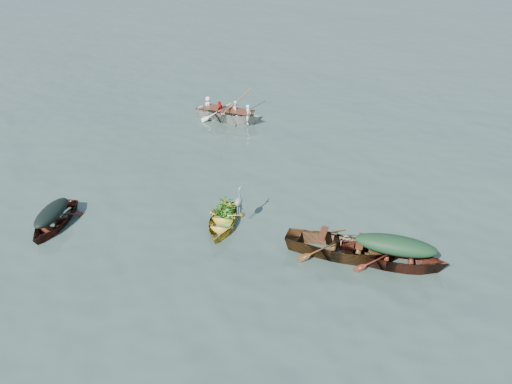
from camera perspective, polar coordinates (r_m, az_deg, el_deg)
ground at (r=14.86m, az=-3.17°, el=-6.88°), size 140.00×140.00×0.00m
yellow_dinghy at (r=15.95m, az=-3.92°, el=-3.98°), size 1.55×2.94×0.73m
dark_covered_boat at (r=17.18m, az=-22.00°, el=-3.66°), size 1.54×3.28×0.76m
green_tarp_boat at (r=14.87m, az=15.29°, el=-8.06°), size 4.15×1.30×0.95m
open_wooden_boat at (r=14.90m, az=9.54°, el=-7.19°), size 4.56×1.56×1.06m
rowed_boat at (r=23.79m, az=-3.19°, el=8.12°), size 4.62×1.77×1.09m
dark_tarp_cover at (r=16.88m, az=-22.38°, el=-2.03°), size 0.85×1.80×0.40m
green_tarp_cover at (r=14.44m, az=15.68°, el=-5.76°), size 2.28×0.71×0.52m
thwart_benches at (r=14.58m, az=9.72°, el=-5.47°), size 2.28×0.92×0.04m
heron at (r=15.44m, az=-2.00°, el=-1.54°), size 0.33×0.43×0.92m
dinghy_weeds at (r=16.03m, az=-3.47°, el=-0.93°), size 0.81×0.98×0.60m
rowers at (r=23.46m, az=-3.25°, el=10.21°), size 3.26×1.51×0.76m
oars at (r=23.58m, az=-3.23°, el=9.41°), size 0.84×2.65×0.06m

